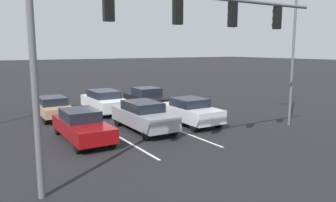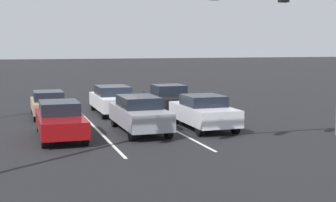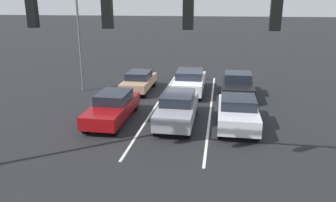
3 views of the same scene
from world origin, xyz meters
name	(u,v)px [view 3 (image 3 of 3)]	position (x,y,z in m)	size (l,w,h in m)	color
ground_plane	(187,98)	(0.00, 0.00, 0.00)	(240.00, 240.00, 0.00)	black
lane_stripe_left_divider	(211,107)	(-1.64, 1.66, 0.01)	(0.12, 15.33, 0.01)	silver
lane_stripe_center_divider	(157,104)	(1.64, 1.66, 0.01)	(0.12, 15.33, 0.01)	silver
car_silver_leftlane_front	(238,112)	(-3.05, 4.73, 0.79)	(1.91, 4.33, 1.54)	silver
car_maroon_rightlane_front	(113,107)	(3.39, 4.85, 0.75)	(1.77, 4.75, 1.48)	maroon
car_gray_midlane_front	(178,108)	(-0.02, 4.69, 0.83)	(1.78, 4.69, 1.58)	gray
car_white_midlane_second	(190,81)	(-0.06, -1.26, 0.81)	(1.94, 4.64, 1.55)	silver
car_tan_rightlane_second	(139,81)	(3.46, -1.12, 0.74)	(1.71, 4.17, 1.39)	tan
car_black_leftlane_second	(238,85)	(-3.27, -0.92, 0.78)	(1.92, 4.49, 1.55)	black
traffic_signal_gantry	(88,31)	(2.18, 10.31, 5.12)	(11.87, 0.37, 6.82)	slate
street_lamp_right_shoulder	(81,21)	(7.20, -0.64, 4.80)	(2.03, 0.24, 8.33)	slate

